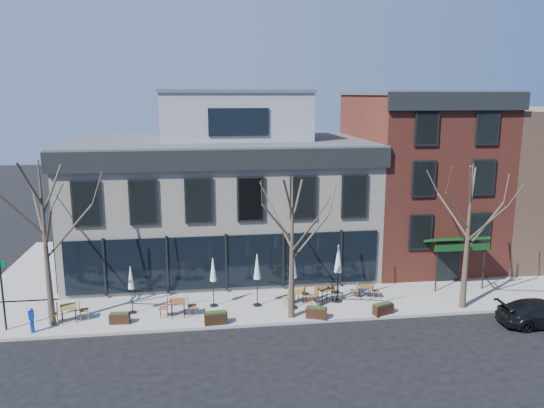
{
  "coord_description": "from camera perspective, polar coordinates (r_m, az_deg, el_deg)",
  "views": [
    {
      "loc": [
        -1.33,
        -28.11,
        10.96
      ],
      "look_at": [
        2.85,
        2.0,
        4.66
      ],
      "focal_mm": 35.0,
      "sensor_mm": 36.0,
      "label": 1
    }
  ],
  "objects": [
    {
      "name": "corner_building",
      "position": [
        33.79,
        -5.38,
        1.01
      ],
      "size": [
        18.39,
        10.39,
        11.1
      ],
      "color": "beige",
      "rests_on": "ground"
    },
    {
      "name": "umbrella_0",
      "position": [
        27.59,
        -14.94,
        -7.93
      ],
      "size": [
        0.39,
        0.39,
        2.45
      ],
      "color": "black",
      "rests_on": "sidewalk_front"
    },
    {
      "name": "umbrella_1",
      "position": [
        27.63,
        -6.36,
        -7.31
      ],
      "size": [
        0.42,
        0.42,
        2.61
      ],
      "color": "black",
      "rests_on": "sidewalk_front"
    },
    {
      "name": "parked_sedan",
      "position": [
        29.18,
        27.06,
        -10.4
      ],
      "size": [
        4.33,
        1.88,
        1.24
      ],
      "primitive_type": "imported",
      "rotation": [
        0.0,
        0.0,
        1.54
      ],
      "color": "black",
      "rests_on": "ground"
    },
    {
      "name": "umbrella_4",
      "position": [
        28.14,
        7.13,
        -6.18
      ],
      "size": [
        0.5,
        0.5,
        3.13
      ],
      "color": "black",
      "rests_on": "sidewalk_front"
    },
    {
      "name": "umbrella_2",
      "position": [
        27.48,
        -1.61,
        -7.04
      ],
      "size": [
        0.45,
        0.45,
        2.81
      ],
      "color": "black",
      "rests_on": "sidewalk_front"
    },
    {
      "name": "call_box",
      "position": [
        27.33,
        -24.45,
        -11.24
      ],
      "size": [
        0.24,
        0.24,
        1.22
      ],
      "color": "#0E2DB9",
      "rests_on": "sidewalk_front"
    },
    {
      "name": "cafe_set_0",
      "position": [
        27.94,
        -21.03,
        -10.75
      ],
      "size": [
        1.93,
        0.9,
        0.99
      ],
      "color": "brown",
      "rests_on": "sidewalk_front"
    },
    {
      "name": "tree_corner",
      "position": [
        26.77,
        -23.17,
        -3.79
      ],
      "size": [
        3.93,
        3.98,
        7.92
      ],
      "color": "#382B21",
      "rests_on": "sidewalk_front"
    },
    {
      "name": "sign_pole",
      "position": [
        27.73,
        -27.02,
        -8.32
      ],
      "size": [
        0.5,
        0.1,
        3.4
      ],
      "color": "black",
      "rests_on": "sidewalk_front"
    },
    {
      "name": "cafe_set_4",
      "position": [
        28.53,
        5.69,
        -9.57
      ],
      "size": [
        1.87,
        0.89,
        0.96
      ],
      "color": "brown",
      "rests_on": "sidewalk_front"
    },
    {
      "name": "cafe_set_2",
      "position": [
        27.15,
        -10.09,
        -10.79
      ],
      "size": [
        1.87,
        0.76,
        0.99
      ],
      "color": "brown",
      "rests_on": "sidewalk_front"
    },
    {
      "name": "planter_1",
      "position": [
        26.13,
        -6.06,
        -12.08
      ],
      "size": [
        1.12,
        0.51,
        0.62
      ],
      "color": "black",
      "rests_on": "sidewalk_front"
    },
    {
      "name": "planter_2",
      "position": [
        26.71,
        4.8,
        -11.55
      ],
      "size": [
        1.1,
        0.7,
        0.58
      ],
      "color": "black",
      "rests_on": "sidewalk_front"
    },
    {
      "name": "sidewalk_side",
      "position": [
        37.16,
        -23.14,
        -6.31
      ],
      "size": [
        4.5,
        12.0,
        0.15
      ],
      "primitive_type": "cube",
      "color": "gray",
      "rests_on": "ground"
    },
    {
      "name": "tree_right",
      "position": [
        28.5,
        20.33,
        -3.14
      ],
      "size": [
        3.72,
        3.77,
        7.48
      ],
      "color": "#382B21",
      "rests_on": "sidewalk_front"
    },
    {
      "name": "ground",
      "position": [
        30.2,
        -4.91,
        -9.62
      ],
      "size": [
        120.0,
        120.0,
        0.0
      ],
      "primitive_type": "plane",
      "color": "black",
      "rests_on": "ground"
    },
    {
      "name": "cafe_set_3",
      "position": [
        28.38,
        2.67,
        -9.79
      ],
      "size": [
        1.58,
        0.9,
        0.82
      ],
      "color": "brown",
      "rests_on": "sidewalk_front"
    },
    {
      "name": "tree_mid",
      "position": [
        25.62,
        2.18,
        -4.55
      ],
      "size": [
        3.5,
        3.55,
        7.04
      ],
      "color": "#382B21",
      "rests_on": "sidewalk_front"
    },
    {
      "name": "umbrella_3",
      "position": [
        27.1,
        2.27,
        -6.8
      ],
      "size": [
        0.5,
        0.5,
        3.14
      ],
      "color": "black",
      "rests_on": "sidewalk_front"
    },
    {
      "name": "planter_0",
      "position": [
        27.07,
        -16.05,
        -11.7
      ],
      "size": [
        0.99,
        0.45,
        0.54
      ],
      "color": "black",
      "rests_on": "sidewalk_front"
    },
    {
      "name": "red_brick_building",
      "position": [
        36.46,
        15.36,
        2.88
      ],
      "size": [
        8.2,
        11.78,
        11.18
      ],
      "color": "brown",
      "rests_on": "ground"
    },
    {
      "name": "planter_3",
      "position": [
        27.61,
        11.86,
        -10.96
      ],
      "size": [
        1.12,
        0.73,
        0.58
      ],
      "color": "black",
      "rests_on": "sidewalk_front"
    },
    {
      "name": "sidewalk_front",
      "position": [
        28.52,
        1.98,
        -10.74
      ],
      "size": [
        33.5,
        4.7,
        0.15
      ],
      "primitive_type": "cube",
      "color": "gray",
      "rests_on": "ground"
    },
    {
      "name": "cafe_set_5",
      "position": [
        29.44,
        9.97,
        -9.13
      ],
      "size": [
        1.62,
        0.73,
        0.84
      ],
      "color": "brown",
      "rests_on": "sidewalk_front"
    }
  ]
}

